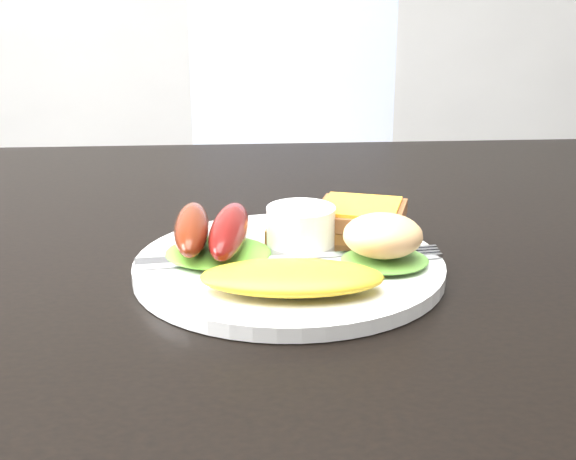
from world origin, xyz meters
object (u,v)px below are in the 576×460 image
dining_table (247,276)px  plate (289,267)px  person (443,204)px  dining_chair (299,236)px

dining_table → plate: size_ratio=5.18×
dining_table → person: bearing=57.9°
plate → dining_table: bearing=122.2°
plate → person: bearing=63.3°
dining_chair → plate: (-0.09, -0.95, 0.31)m
person → dining_table: bearing=59.1°
dining_chair → plate: plate is taller
plate → dining_chair: bearing=84.8°
dining_chair → person: person is taller
dining_table → plate: bearing=-57.8°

